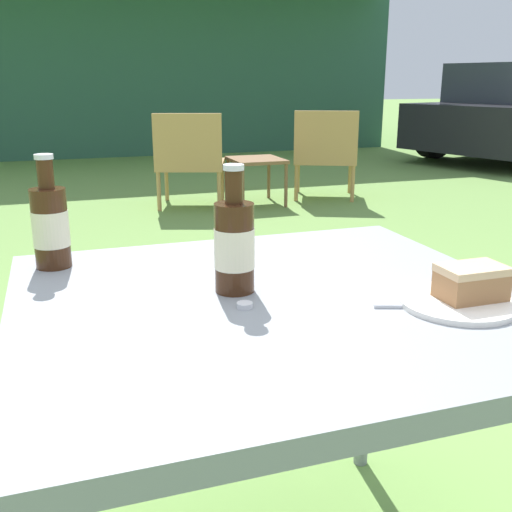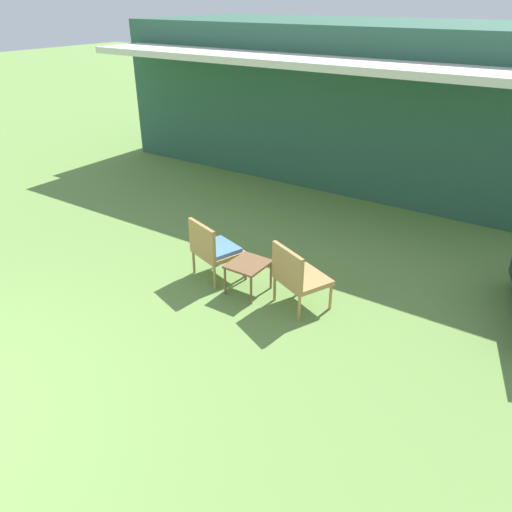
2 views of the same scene
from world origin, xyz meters
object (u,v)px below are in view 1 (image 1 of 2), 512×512
(cake_on_plate, at_px, (465,291))
(cola_bottle_near, at_px, (234,244))
(garden_side_table, at_px, (256,164))
(patio_table, at_px, (273,328))
(wicker_chair_plain, at_px, (325,151))
(cola_bottle_far, at_px, (50,225))
(wicker_chair_cushioned, at_px, (190,157))

(cake_on_plate, relative_size, cola_bottle_near, 0.86)
(garden_side_table, xyz_separation_m, cola_bottle_near, (-1.42, -4.09, 0.44))
(patio_table, bearing_deg, garden_side_table, 71.80)
(wicker_chair_plain, xyz_separation_m, cola_bottle_near, (-2.11, -4.13, 0.35))
(garden_side_table, distance_m, patio_table, 4.38)
(wicker_chair_plain, bearing_deg, garden_side_table, 26.90)
(wicker_chair_plain, height_order, cake_on_plate, wicker_chair_plain)
(garden_side_table, xyz_separation_m, cola_bottle_far, (-1.74, -3.83, 0.44))
(garden_side_table, relative_size, cola_bottle_near, 2.11)
(wicker_chair_cushioned, xyz_separation_m, cola_bottle_far, (-1.15, -3.88, 0.36))
(cake_on_plate, xyz_separation_m, cola_bottle_near, (-0.36, 0.20, 0.07))
(wicker_chair_plain, distance_m, cola_bottle_far, 4.57)
(wicker_chair_cushioned, distance_m, garden_side_table, 0.60)
(cola_bottle_near, xyz_separation_m, cola_bottle_far, (-0.32, 0.27, 0.00))
(cola_bottle_near, bearing_deg, garden_side_table, 70.86)
(wicker_chair_cushioned, height_order, garden_side_table, wicker_chair_cushioned)
(wicker_chair_plain, xyz_separation_m, garden_side_table, (-0.69, -0.03, -0.09))
(wicker_chair_cushioned, xyz_separation_m, cola_bottle_near, (-0.83, -4.15, 0.36))
(cola_bottle_near, bearing_deg, cake_on_plate, -28.30)
(garden_side_table, height_order, cake_on_plate, cake_on_plate)
(cola_bottle_near, height_order, cola_bottle_far, same)
(cake_on_plate, bearing_deg, patio_table, 155.11)
(wicker_chair_cushioned, bearing_deg, garden_side_table, -166.60)
(wicker_chair_cushioned, bearing_deg, cola_bottle_far, 91.91)
(patio_table, bearing_deg, cola_bottle_far, 139.59)
(wicker_chair_cushioned, distance_m, patio_table, 4.27)
(wicker_chair_cushioned, relative_size, cola_bottle_far, 3.47)
(wicker_chair_plain, relative_size, garden_side_table, 1.65)
(cola_bottle_far, bearing_deg, wicker_chair_plain, 57.77)
(patio_table, bearing_deg, cake_on_plate, -24.89)
(wicker_chair_plain, relative_size, cake_on_plate, 4.04)
(wicker_chair_cushioned, relative_size, patio_table, 0.89)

